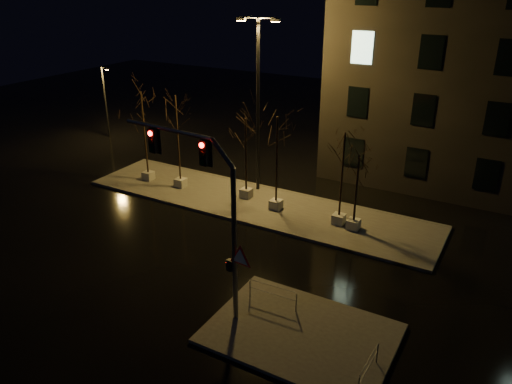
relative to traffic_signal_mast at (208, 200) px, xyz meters
The scene contains 14 objects.
ground 7.30m from the traffic_signal_mast, 133.32° to the left, with size 90.00×90.00×0.00m, color black.
median 11.61m from the traffic_signal_mast, 110.28° to the left, with size 22.00×5.00×0.15m, color #4A4742.
sidewalk_corner 6.27m from the traffic_signal_mast, ahead, with size 7.00×5.00×0.15m, color #4A4742.
tree_0 15.03m from the traffic_signal_mast, 140.74° to the left, with size 1.80×1.80×6.10m.
tree_1 13.16m from the traffic_signal_mast, 133.13° to the left, with size 1.80×1.80×6.13m.
tree_2 11.22m from the traffic_signal_mast, 113.44° to the left, with size 1.80×1.80×5.15m.
tree_3 9.93m from the traffic_signal_mast, 102.14° to the left, with size 1.80×1.80×5.69m.
tree_4 9.91m from the traffic_signal_mast, 79.45° to the left, with size 1.80×1.80×5.36m.
tree_5 10.02m from the traffic_signal_mast, 74.02° to the left, with size 1.80×1.80×4.33m.
traffic_signal_mast is the anchor object (origin of this frame).
streetlight_main 12.63m from the traffic_signal_mast, 110.81° to the left, with size 2.62×0.65×10.49m.
streetlight_far 26.43m from the traffic_signal_mast, 143.62° to the left, with size 1.15×0.49×5.96m.
guard_rail_a 4.92m from the traffic_signal_mast, 33.16° to the left, with size 2.17×0.12×0.94m.
guard_rail_b 8.11m from the traffic_signal_mast, ahead, with size 0.10×1.87×0.89m.
Camera 1 is at (13.63, -17.79, 12.79)m, focal length 35.00 mm.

